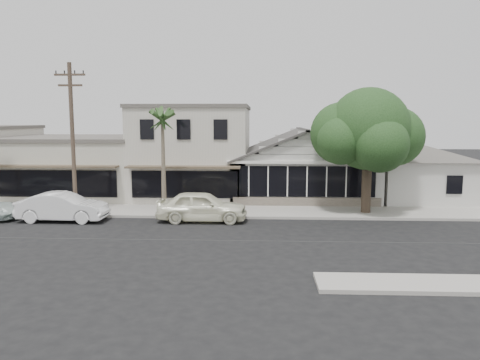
{
  "coord_description": "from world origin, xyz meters",
  "views": [
    {
      "loc": [
        2.07,
        -21.72,
        5.78
      ],
      "look_at": [
        0.77,
        6.0,
        2.14
      ],
      "focal_mm": 35.0,
      "sensor_mm": 36.0,
      "label": 1
    }
  ],
  "objects_px": {
    "car_0": "(202,206)",
    "car_1": "(63,207)",
    "shade_tree": "(366,131)",
    "utility_pole": "(73,136)"
  },
  "relations": [
    {
      "from": "car_0",
      "to": "shade_tree",
      "type": "height_order",
      "value": "shade_tree"
    },
    {
      "from": "utility_pole",
      "to": "shade_tree",
      "type": "xyz_separation_m",
      "value": [
        17.33,
        1.54,
        0.24
      ]
    },
    {
      "from": "utility_pole",
      "to": "car_0",
      "type": "relative_size",
      "value": 1.77
    },
    {
      "from": "utility_pole",
      "to": "shade_tree",
      "type": "height_order",
      "value": "utility_pole"
    },
    {
      "from": "utility_pole",
      "to": "car_1",
      "type": "xyz_separation_m",
      "value": [
        -0.21,
        -1.34,
        -3.97
      ]
    },
    {
      "from": "car_0",
      "to": "car_1",
      "type": "xyz_separation_m",
      "value": [
        -7.91,
        -0.34,
        -0.05
      ]
    },
    {
      "from": "shade_tree",
      "to": "utility_pole",
      "type": "bearing_deg",
      "value": -174.93
    },
    {
      "from": "utility_pole",
      "to": "shade_tree",
      "type": "bearing_deg",
      "value": 5.07
    },
    {
      "from": "car_0",
      "to": "car_1",
      "type": "height_order",
      "value": "car_0"
    },
    {
      "from": "utility_pole",
      "to": "car_1",
      "type": "height_order",
      "value": "utility_pole"
    }
  ]
}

